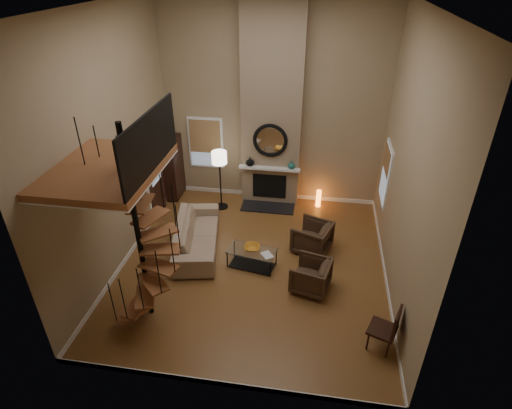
% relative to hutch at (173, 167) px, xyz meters
% --- Properties ---
extents(ground, '(6.00, 6.50, 0.01)m').
position_rel_hutch_xyz_m(ground, '(2.81, -2.84, -0.95)').
color(ground, olive).
rests_on(ground, ground).
extents(back_wall, '(6.00, 0.02, 5.50)m').
position_rel_hutch_xyz_m(back_wall, '(2.81, 0.41, 1.80)').
color(back_wall, tan).
rests_on(back_wall, ground).
extents(front_wall, '(6.00, 0.02, 5.50)m').
position_rel_hutch_xyz_m(front_wall, '(2.81, -6.09, 1.80)').
color(front_wall, tan).
rests_on(front_wall, ground).
extents(left_wall, '(0.02, 6.50, 5.50)m').
position_rel_hutch_xyz_m(left_wall, '(-0.19, -2.84, 1.80)').
color(left_wall, tan).
rests_on(left_wall, ground).
extents(right_wall, '(0.02, 6.50, 5.50)m').
position_rel_hutch_xyz_m(right_wall, '(5.81, -2.84, 1.80)').
color(right_wall, tan).
rests_on(right_wall, ground).
extents(ceiling, '(6.00, 6.50, 0.01)m').
position_rel_hutch_xyz_m(ceiling, '(2.81, -2.84, 4.54)').
color(ceiling, silver).
rests_on(ceiling, back_wall).
extents(baseboard_back, '(6.00, 0.02, 0.12)m').
position_rel_hutch_xyz_m(baseboard_back, '(2.81, 0.40, -0.89)').
color(baseboard_back, white).
rests_on(baseboard_back, ground).
extents(baseboard_front, '(6.00, 0.02, 0.12)m').
position_rel_hutch_xyz_m(baseboard_front, '(2.81, -6.08, -0.89)').
color(baseboard_front, white).
rests_on(baseboard_front, ground).
extents(baseboard_left, '(0.02, 6.50, 0.12)m').
position_rel_hutch_xyz_m(baseboard_left, '(-0.18, -2.84, -0.89)').
color(baseboard_left, white).
rests_on(baseboard_left, ground).
extents(baseboard_right, '(0.02, 6.50, 0.12)m').
position_rel_hutch_xyz_m(baseboard_right, '(5.80, -2.84, -0.89)').
color(baseboard_right, white).
rests_on(baseboard_right, ground).
extents(chimney_breast, '(1.60, 0.38, 5.50)m').
position_rel_hutch_xyz_m(chimney_breast, '(2.81, 0.22, 1.80)').
color(chimney_breast, '#8D765C').
rests_on(chimney_breast, ground).
extents(hearth, '(1.50, 0.60, 0.04)m').
position_rel_hutch_xyz_m(hearth, '(2.81, -0.27, -0.93)').
color(hearth, black).
rests_on(hearth, ground).
extents(firebox, '(0.95, 0.02, 0.72)m').
position_rel_hutch_xyz_m(firebox, '(2.81, 0.02, -0.40)').
color(firebox, black).
rests_on(firebox, chimney_breast).
extents(mantel, '(1.70, 0.18, 0.06)m').
position_rel_hutch_xyz_m(mantel, '(2.81, -0.06, 0.20)').
color(mantel, white).
rests_on(mantel, chimney_breast).
extents(mirror_frame, '(0.94, 0.10, 0.94)m').
position_rel_hutch_xyz_m(mirror_frame, '(2.81, 0.00, 1.00)').
color(mirror_frame, black).
rests_on(mirror_frame, chimney_breast).
extents(mirror_disc, '(0.80, 0.01, 0.80)m').
position_rel_hutch_xyz_m(mirror_disc, '(2.81, 0.01, 1.00)').
color(mirror_disc, white).
rests_on(mirror_disc, chimney_breast).
extents(vase_left, '(0.24, 0.24, 0.25)m').
position_rel_hutch_xyz_m(vase_left, '(2.26, -0.02, 0.35)').
color(vase_left, black).
rests_on(vase_left, mantel).
extents(vase_right, '(0.20, 0.20, 0.21)m').
position_rel_hutch_xyz_m(vase_right, '(3.41, -0.02, 0.33)').
color(vase_right, '#195953').
rests_on(vase_right, mantel).
extents(window_back, '(1.02, 0.06, 1.52)m').
position_rel_hutch_xyz_m(window_back, '(0.91, 0.38, 0.67)').
color(window_back, white).
rests_on(window_back, back_wall).
extents(window_right, '(0.06, 1.02, 1.52)m').
position_rel_hutch_xyz_m(window_right, '(5.79, -0.84, 0.68)').
color(window_right, white).
rests_on(window_right, right_wall).
extents(entry_door, '(0.10, 1.05, 2.16)m').
position_rel_hutch_xyz_m(entry_door, '(-0.14, -1.04, 0.10)').
color(entry_door, white).
rests_on(entry_door, ground).
extents(loft, '(1.70, 2.20, 1.09)m').
position_rel_hutch_xyz_m(loft, '(0.77, -4.64, 2.29)').
color(loft, '#985931').
rests_on(loft, left_wall).
extents(spiral_stair, '(1.47, 1.47, 4.06)m').
position_rel_hutch_xyz_m(spiral_stair, '(1.03, -4.63, 0.83)').
color(spiral_stair, black).
rests_on(spiral_stair, ground).
extents(hutch, '(0.38, 0.81, 1.82)m').
position_rel_hutch_xyz_m(hutch, '(0.00, 0.00, 0.00)').
color(hutch, black).
rests_on(hutch, ground).
extents(sofa, '(1.41, 2.60, 0.72)m').
position_rel_hutch_xyz_m(sofa, '(1.34, -2.39, -0.55)').
color(sofa, tan).
rests_on(sofa, ground).
extents(armchair_near, '(1.07, 1.06, 0.77)m').
position_rel_hutch_xyz_m(armchair_near, '(4.19, -2.06, -0.60)').
color(armchair_near, '#432F1F').
rests_on(armchair_near, ground).
extents(armchair_far, '(0.94, 0.92, 0.71)m').
position_rel_hutch_xyz_m(armchair_far, '(4.22, -3.47, -0.60)').
color(armchair_far, '#432F1F').
rests_on(armchair_far, ground).
extents(coffee_table, '(1.18, 0.74, 0.43)m').
position_rel_hutch_xyz_m(coffee_table, '(2.79, -2.90, -0.67)').
color(coffee_table, silver).
rests_on(coffee_table, ground).
extents(bowl, '(0.36, 0.36, 0.09)m').
position_rel_hutch_xyz_m(bowl, '(2.79, -2.85, -0.45)').
color(bowl, orange).
rests_on(bowl, coffee_table).
extents(book, '(0.34, 0.36, 0.03)m').
position_rel_hutch_xyz_m(book, '(3.14, -3.05, -0.49)').
color(book, gray).
rests_on(book, coffee_table).
extents(floor_lamp, '(0.41, 0.41, 1.72)m').
position_rel_hutch_xyz_m(floor_lamp, '(1.50, -0.42, 0.46)').
color(floor_lamp, black).
rests_on(floor_lamp, ground).
extents(accent_lamp, '(0.14, 0.14, 0.50)m').
position_rel_hutch_xyz_m(accent_lamp, '(4.23, 0.06, -0.70)').
color(accent_lamp, orange).
rests_on(accent_lamp, ground).
extents(side_chair, '(0.61, 0.61, 1.00)m').
position_rel_hutch_xyz_m(side_chair, '(5.57, -4.85, -0.42)').
color(side_chair, black).
rests_on(side_chair, ground).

